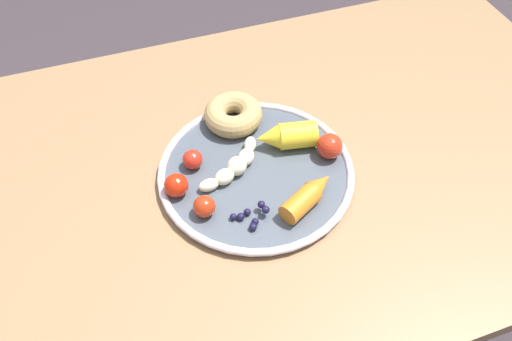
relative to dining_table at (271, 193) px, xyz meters
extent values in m
plane|color=#392F35|center=(0.00, 0.00, -0.64)|extent=(6.00, 6.00, 0.00)
cube|color=#8E6B48|center=(0.00, 0.00, 0.07)|extent=(1.24, 0.73, 0.03)
cube|color=#8E6A49|center=(-0.56, -0.31, -0.29)|extent=(0.05, 0.05, 0.70)
cube|color=#8E6A49|center=(0.56, -0.31, -0.29)|extent=(0.05, 0.05, 0.70)
cylinder|color=#4A525D|center=(0.04, 0.02, 0.10)|extent=(0.30, 0.30, 0.01)
torus|color=silver|center=(0.04, 0.02, 0.10)|extent=(0.31, 0.31, 0.01)
ellipsoid|color=#F4ECC3|center=(0.12, 0.03, 0.11)|extent=(0.03, 0.02, 0.02)
ellipsoid|color=#F4ECC3|center=(0.09, 0.03, 0.11)|extent=(0.04, 0.03, 0.02)
ellipsoid|color=#F4ECC3|center=(0.07, 0.02, 0.12)|extent=(0.04, 0.04, 0.03)
ellipsoid|color=#F4ECC3|center=(0.05, 0.00, 0.11)|extent=(0.04, 0.04, 0.02)
ellipsoid|color=#F4ECC3|center=(0.03, -0.03, 0.11)|extent=(0.03, 0.04, 0.02)
cylinder|color=orange|center=(0.00, 0.12, 0.12)|extent=(0.07, 0.06, 0.03)
cone|color=orange|center=(-0.04, 0.09, 0.12)|extent=(0.05, 0.05, 0.03)
cylinder|color=yellow|center=(-0.05, -0.01, 0.12)|extent=(0.07, 0.05, 0.04)
cone|color=yellow|center=(0.00, -0.02, 0.12)|extent=(0.05, 0.05, 0.04)
torus|color=tan|center=(0.04, -0.09, 0.12)|extent=(0.13, 0.13, 0.04)
sphere|color=#191638|center=(0.09, 0.10, 0.11)|extent=(0.01, 0.01, 0.01)
sphere|color=#191638|center=(0.07, 0.12, 0.11)|extent=(0.01, 0.01, 0.01)
sphere|color=#191638|center=(0.08, 0.10, 0.11)|extent=(0.01, 0.01, 0.01)
sphere|color=#191638|center=(0.08, 0.13, 0.11)|extent=(0.01, 0.01, 0.01)
sphere|color=#191638|center=(0.10, 0.10, 0.11)|extent=(0.01, 0.01, 0.01)
sphere|color=#191638|center=(0.05, 0.10, 0.12)|extent=(0.01, 0.01, 0.01)
sphere|color=#191638|center=(0.05, 0.11, 0.12)|extent=(0.01, 0.01, 0.01)
sphere|color=red|center=(0.16, 0.02, 0.12)|extent=(0.04, 0.04, 0.04)
sphere|color=red|center=(-0.09, 0.03, 0.12)|extent=(0.04, 0.04, 0.04)
sphere|color=red|center=(0.13, 0.08, 0.12)|extent=(0.03, 0.03, 0.03)
sphere|color=red|center=(0.13, -0.02, 0.12)|extent=(0.03, 0.03, 0.03)
camera|label=1|loc=(0.21, 0.51, 0.72)|focal=35.91mm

